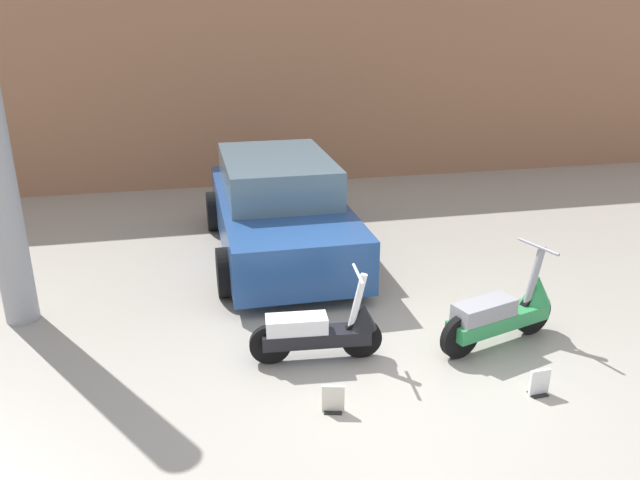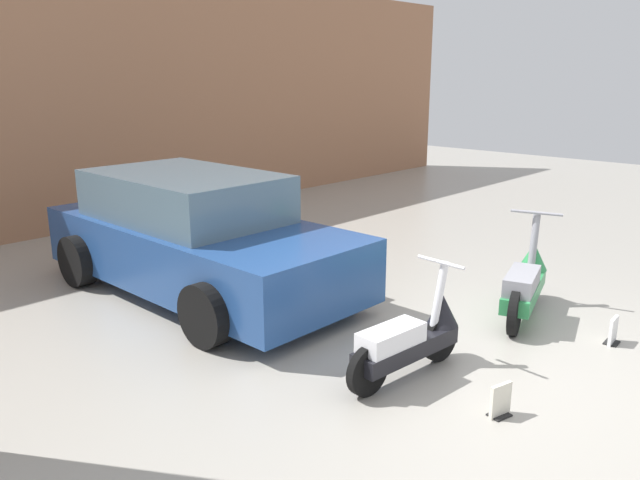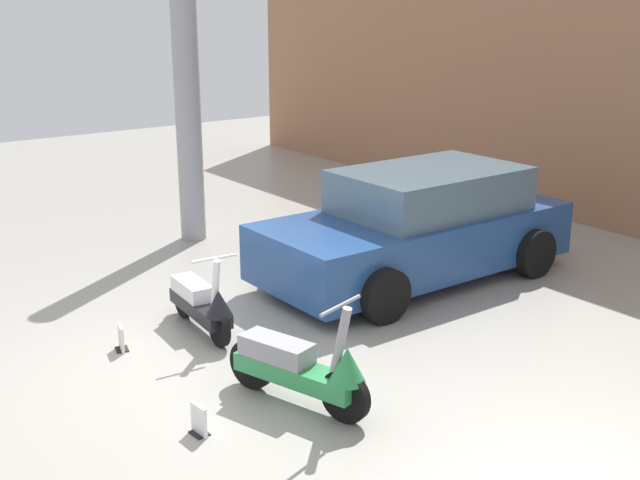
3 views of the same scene
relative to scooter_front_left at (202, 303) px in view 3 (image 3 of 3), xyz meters
The scene contains 7 objects.
ground_plane 0.99m from the scooter_front_left, 43.43° to the right, with size 28.00×28.00×0.00m, color #9E998E.
scooter_front_left is the anchor object (origin of this frame).
scooter_front_right 1.94m from the scooter_front_left, ahead, with size 1.45×0.71×1.04m.
car_rear_left 3.07m from the scooter_front_left, 89.15° to the left, with size 1.97×4.07×1.38m.
placard_near_left_scooter 0.91m from the scooter_front_left, 96.11° to the right, with size 0.20×0.16×0.26m.
placard_near_right_scooter 2.11m from the scooter_front_left, 29.60° to the right, with size 0.20×0.13×0.26m.
support_column_side 3.95m from the scooter_front_left, 153.52° to the left, with size 0.36×0.36×4.15m, color #99999E.
Camera 3 is at (6.38, -3.07, 3.40)m, focal length 45.00 mm.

